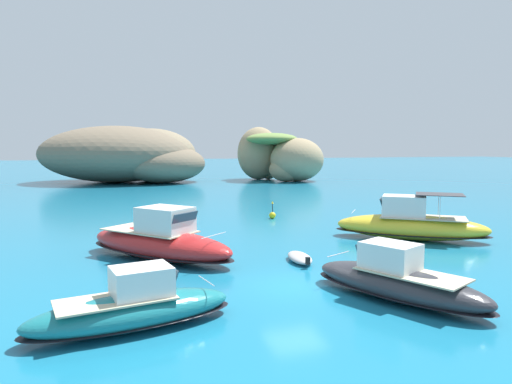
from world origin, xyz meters
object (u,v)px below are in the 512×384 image
at_px(islet_large, 130,157).
at_px(motorboat_yellow, 410,225).
at_px(islet_small, 278,156).
at_px(motorboat_red, 160,241).
at_px(channel_buoy, 272,215).
at_px(dinghy_tender, 300,258).
at_px(motorboat_charcoal, 397,281).
at_px(motorboat_teal, 133,308).

relative_size(islet_large, motorboat_yellow, 3.33).
bearing_deg(motorboat_yellow, islet_small, 79.20).
bearing_deg(motorboat_red, channel_buoy, 47.14).
bearing_deg(islet_small, dinghy_tender, -109.11).
height_order(motorboat_charcoal, motorboat_yellow, motorboat_yellow).
height_order(motorboat_charcoal, motorboat_red, motorboat_red).
distance_m(motorboat_yellow, motorboat_red, 16.11).
bearing_deg(islet_large, motorboat_teal, -92.26).
height_order(islet_large, motorboat_teal, islet_large).
bearing_deg(motorboat_charcoal, motorboat_teal, 179.25).
height_order(islet_small, motorboat_red, islet_small).
distance_m(islet_large, dinghy_tender, 59.68).
relative_size(motorboat_yellow, channel_buoy, 6.44).
bearing_deg(motorboat_charcoal, islet_small, 73.98).
bearing_deg(islet_large, motorboat_charcoal, -83.50).
distance_m(islet_small, motorboat_red, 58.17).
height_order(islet_small, motorboat_charcoal, islet_small).
xyz_separation_m(motorboat_yellow, channel_buoy, (-5.70, 10.81, -0.63)).
height_order(islet_small, channel_buoy, islet_small).
xyz_separation_m(islet_large, motorboat_teal, (-2.59, -65.79, -3.51)).
bearing_deg(dinghy_tender, islet_large, 95.96).
relative_size(dinghy_tender, channel_buoy, 1.93).
bearing_deg(motorboat_red, islet_small, 63.47).
xyz_separation_m(islet_large, motorboat_red, (-0.77, -56.37, -3.25)).
relative_size(motorboat_red, motorboat_teal, 1.27).
relative_size(islet_small, dinghy_tender, 6.06).
bearing_deg(channel_buoy, motorboat_charcoal, -95.83).
xyz_separation_m(motorboat_yellow, motorboat_teal, (-17.93, -9.82, -0.27)).
xyz_separation_m(islet_large, channel_buoy, (9.63, -45.16, -3.87)).
bearing_deg(islet_small, motorboat_teal, -114.34).
bearing_deg(dinghy_tender, channel_buoy, 76.22).
relative_size(motorboat_yellow, dinghy_tender, 3.34).
bearing_deg(channel_buoy, motorboat_yellow, -62.18).
height_order(motorboat_red, dinghy_tender, motorboat_red).
bearing_deg(motorboat_teal, channel_buoy, 59.35).
height_order(motorboat_charcoal, motorboat_teal, motorboat_charcoal).
bearing_deg(islet_small, motorboat_red, -116.53).
relative_size(islet_large, channel_buoy, 21.47).
bearing_deg(dinghy_tender, motorboat_red, 157.66).
relative_size(motorboat_yellow, motorboat_red, 1.04).
bearing_deg(channel_buoy, motorboat_teal, -120.65).
xyz_separation_m(islet_small, dinghy_tender, (-18.99, -54.81, -4.05)).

